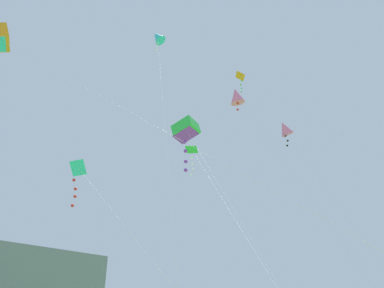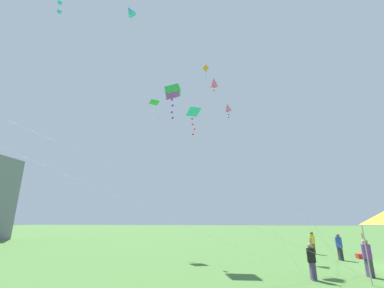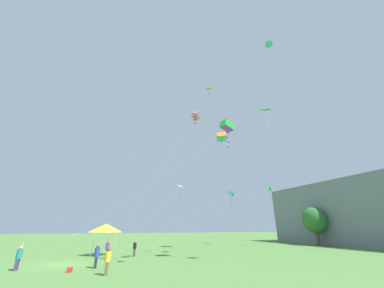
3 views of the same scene
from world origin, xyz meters
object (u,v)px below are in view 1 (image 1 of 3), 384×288
Objects in this scene: kite_cyan_delta_8 at (80,172)px; kite_pink_diamond_5 at (285,129)px; kite_green_box_3 at (186,130)px; kite_cyan_diamond_4 at (158,37)px; kite_pink_diamond_0 at (236,96)px; kite_green_delta_6 at (192,151)px; kite_orange_delta_7 at (245,79)px.

kite_pink_diamond_5 is at bearing -10.81° from kite_cyan_delta_8.
kite_cyan_diamond_4 is at bearing 66.65° from kite_green_box_3.
kite_cyan_delta_8 is at bearing 174.13° from kite_pink_diamond_0.
kite_pink_diamond_0 is 3.96m from kite_green_box_3.
kite_pink_diamond_5 is 0.92× the size of kite_green_delta_6.
kite_green_box_3 is 4.80m from kite_orange_delta_7.
kite_green_box_3 is at bearing 19.90° from kite_cyan_delta_8.
kite_green_box_3 is at bearing -142.92° from kite_green_delta_6.
kite_green_box_3 reaches higher than kite_cyan_delta_8.
kite_pink_diamond_0 reaches higher than kite_pink_diamond_5.
kite_green_delta_6 is at bearing -72.94° from kite_cyan_diamond_4.
kite_pink_diamond_5 is at bearing -97.18° from kite_green_delta_6.
kite_pink_diamond_5 is 1.62× the size of kite_cyan_delta_8.
kite_pink_diamond_0 is 3.33m from kite_pink_diamond_5.
kite_orange_delta_7 is 13.44m from kite_cyan_delta_8.
kite_cyan_diamond_4 is at bearing 74.60° from kite_pink_diamond_0.
kite_pink_diamond_0 is at bearing -5.87° from kite_cyan_delta_8.
kite_orange_delta_7 reaches higher than kite_green_box_3.
kite_green_delta_6 is (3.61, 2.73, 0.70)m from kite_green_box_3.
kite_cyan_delta_8 is (-10.02, 0.37, -8.95)m from kite_orange_delta_7.
kite_cyan_diamond_4 is at bearing 83.95° from kite_orange_delta_7.
kite_green_box_3 is 4.58m from kite_green_delta_6.
kite_pink_diamond_0 is 1.04× the size of kite_green_box_3.
kite_pink_diamond_5 is (2.62, -5.16, -0.70)m from kite_green_box_3.
kite_cyan_delta_8 is at bearing 169.19° from kite_pink_diamond_5.
kite_cyan_delta_8 is (-12.03, -5.78, -6.67)m from kite_green_delta_6.
kite_pink_diamond_5 is 0.79× the size of kite_orange_delta_7.
kite_green_delta_6 is (0.99, 7.88, 1.39)m from kite_pink_diamond_5.
kite_cyan_diamond_4 reaches higher than kite_green_delta_6.
kite_orange_delta_7 is (1.73, 0.48, 2.27)m from kite_pink_diamond_0.
kite_cyan_diamond_4 is at bearing 39.45° from kite_cyan_delta_8.
kite_green_box_3 is 0.97× the size of kite_green_delta_6.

